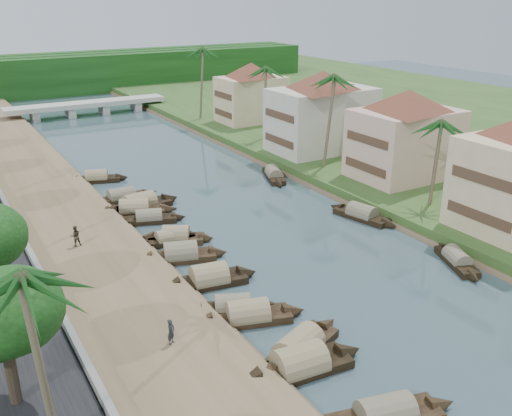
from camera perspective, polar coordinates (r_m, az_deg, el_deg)
ground at (r=44.91m, az=8.22°, el=-6.87°), size 220.00×220.00×0.00m
left_bank at (r=55.39m, az=-18.50°, el=-1.83°), size 10.00×180.00×0.80m
right_bank at (r=70.33m, az=10.33°, el=3.86°), size 16.00×180.00×1.20m
retaining_wall at (r=54.48m, az=-22.90°, el=-1.72°), size 0.40×180.00×1.10m
treeline at (r=134.16m, az=-19.81°, el=12.47°), size 120.00×14.00×8.00m
bridge at (r=107.46m, az=-16.56°, el=9.79°), size 28.00×4.00×2.40m
building_mid at (r=65.36m, az=14.73°, el=7.25°), size 14.11×14.11×9.70m
building_far at (r=74.98m, az=6.62°, el=9.66°), size 15.59×15.59×10.20m
building_distant at (r=92.05m, az=-0.49°, el=11.54°), size 12.62×12.62×9.20m
sampan_0 at (r=31.65m, az=12.80°, el=-19.67°), size 8.54×3.57×2.21m
sampan_1 at (r=34.32m, az=4.39°, el=-15.47°), size 8.85×2.72×2.55m
sampan_2 at (r=35.66m, az=4.29°, el=-13.92°), size 8.95×5.12×2.34m
sampan_3 at (r=39.70m, az=-2.35°, el=-9.94°), size 7.11×4.25×1.96m
sampan_4 at (r=38.74m, az=-0.82°, el=-10.76°), size 8.31×4.06×2.31m
sampan_5 at (r=43.38m, az=-4.70°, el=-7.13°), size 8.07×3.02×2.48m
sampan_6 at (r=47.38m, az=-7.52°, el=-4.72°), size 8.09×4.17×2.35m
sampan_7 at (r=50.54m, az=-8.70°, el=-3.12°), size 6.47×1.79×1.77m
sampan_8 at (r=50.84m, az=-8.00°, el=-2.92°), size 6.72×4.90×2.14m
sampan_9 at (r=55.41m, az=-10.64°, el=-1.05°), size 7.25×3.64×1.87m
sampan_10 at (r=57.86m, az=-12.05°, el=-0.19°), size 8.40×4.85×2.30m
sampan_11 at (r=59.07m, az=-11.54°, el=0.29°), size 9.17×2.96×2.54m
sampan_12 at (r=61.76m, az=-13.27°, el=1.05°), size 8.19×1.84×1.97m
sampan_13 at (r=68.85m, az=-15.63°, el=2.88°), size 7.42×3.97×2.04m
sampan_14 at (r=48.97m, az=19.44°, el=-4.95°), size 4.07×7.29×1.83m
sampan_15 at (r=56.29m, az=10.56°, el=-0.68°), size 3.48×8.22×2.17m
sampan_16 at (r=67.53m, az=1.80°, el=3.31°), size 4.21×8.18×2.02m
canoe_1 at (r=39.12m, az=1.12°, el=-10.97°), size 4.96×2.13×0.80m
canoe_2 at (r=57.64m, az=-10.48°, el=-0.50°), size 5.75×0.92×0.83m
palm_1 at (r=56.48m, az=17.86°, el=7.96°), size 3.20×3.20×9.62m
palm_2 at (r=66.77m, az=7.32°, el=12.66°), size 3.20×3.20×12.03m
palm_3 at (r=80.14m, az=0.94°, el=13.65°), size 3.20×3.20×11.29m
palm_4 at (r=24.55m, az=-21.73°, el=-6.62°), size 3.20×3.20×10.35m
palm_7 at (r=93.86m, az=-5.71°, el=15.35°), size 3.20×3.20×12.56m
tree_1 at (r=29.92m, az=-24.15°, el=-9.75°), size 5.03×5.03×7.15m
tree_6 at (r=78.94m, az=9.02°, el=10.47°), size 4.93×4.93×7.79m
person_near at (r=35.32m, az=-8.50°, el=-12.14°), size 0.71×0.68×1.64m
person_far at (r=49.77m, az=-17.62°, el=-2.68°), size 0.89×0.71×1.78m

